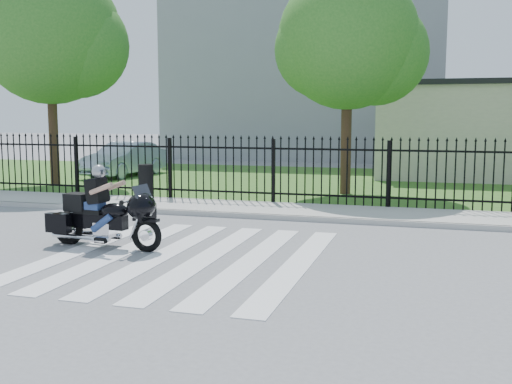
# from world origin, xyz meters

# --- Properties ---
(ground) EXTENTS (120.00, 120.00, 0.00)m
(ground) POSITION_xyz_m (0.00, 0.00, 0.00)
(ground) COLOR slate
(ground) RESTS_ON ground
(crosswalk) EXTENTS (5.00, 5.50, 0.01)m
(crosswalk) POSITION_xyz_m (0.00, 0.00, 0.01)
(crosswalk) COLOR silver
(crosswalk) RESTS_ON ground
(sidewalk) EXTENTS (40.00, 2.00, 0.12)m
(sidewalk) POSITION_xyz_m (0.00, 5.00, 0.06)
(sidewalk) COLOR #ADAAA3
(sidewalk) RESTS_ON ground
(curb) EXTENTS (40.00, 0.12, 0.12)m
(curb) POSITION_xyz_m (0.00, 4.00, 0.06)
(curb) COLOR #ADAAA3
(curb) RESTS_ON ground
(grass_strip) EXTENTS (40.00, 12.00, 0.02)m
(grass_strip) POSITION_xyz_m (0.00, 12.00, 0.01)
(grass_strip) COLOR #2A5F20
(grass_strip) RESTS_ON ground
(iron_fence) EXTENTS (26.00, 0.04, 1.80)m
(iron_fence) POSITION_xyz_m (0.00, 6.00, 0.90)
(iron_fence) COLOR black
(iron_fence) RESTS_ON ground
(tree_left) EXTENTS (4.80, 4.80, 7.58)m
(tree_left) POSITION_xyz_m (-8.50, 8.50, 5.17)
(tree_left) COLOR #382316
(tree_left) RESTS_ON ground
(tree_mid) EXTENTS (4.20, 4.20, 6.78)m
(tree_mid) POSITION_xyz_m (1.50, 9.00, 4.67)
(tree_mid) COLOR #382316
(tree_mid) RESTS_ON ground
(building_low) EXTENTS (10.00, 6.00, 3.50)m
(building_low) POSITION_xyz_m (7.00, 16.00, 1.75)
(building_low) COLOR beige
(building_low) RESTS_ON ground
(building_tall) EXTENTS (15.00, 10.00, 12.00)m
(building_tall) POSITION_xyz_m (-3.00, 26.00, 6.00)
(building_tall) COLOR gray
(building_tall) RESTS_ON ground
(motorcycle_rider) EXTENTS (2.37, 0.88, 1.57)m
(motorcycle_rider) POSITION_xyz_m (-1.74, 0.28, 0.64)
(motorcycle_rider) COLOR black
(motorcycle_rider) RESTS_ON ground
(parked_car) EXTENTS (1.87, 4.21, 1.34)m
(parked_car) POSITION_xyz_m (-7.68, 11.92, 0.69)
(parked_car) COLOR #95A7BC
(parked_car) RESTS_ON grass_strip
(litter_bin) EXTENTS (0.54, 0.54, 0.95)m
(litter_bin) POSITION_xyz_m (-3.60, 5.70, 0.59)
(litter_bin) COLOR black
(litter_bin) RESTS_ON sidewalk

